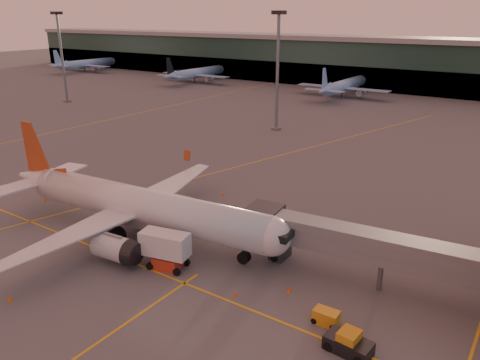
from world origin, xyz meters
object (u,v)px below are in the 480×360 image
Objects in this scene: main_airplane at (136,206)px; pushback_tug at (348,344)px; catering_truck at (166,248)px; gpu_cart at (326,317)px.

main_airplane is 10.53× the size of pushback_tug.
gpu_cart is at bearing -10.42° from catering_truck.
pushback_tug is at bearing -39.59° from gpu_cart.
catering_truck is at bearing -30.07° from main_airplane.
catering_truck reaches higher than pushback_tug.
pushback_tug is (20.52, -1.67, -1.47)m from catering_truck.
main_airplane reaches higher than catering_truck.
catering_truck is at bearing -179.16° from gpu_cart.
main_airplane is 8.66m from catering_truck.
pushback_tug is at bearing -17.09° from catering_truck.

